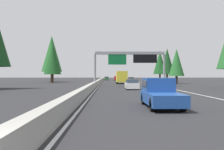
{
  "coord_description": "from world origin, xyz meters",
  "views": [
    {
      "loc": [
        -3.79,
        -1.92,
        2.05
      ],
      "look_at": [
        55.68,
        -2.92,
        2.08
      ],
      "focal_mm": 42.87,
      "sensor_mm": 36.0,
      "label": 1
    }
  ],
  "objects_px": {
    "conifer_right_mid": "(177,62)",
    "sign_gantry_overhead": "(131,59)",
    "sedan_far_left": "(107,79)",
    "conifer_left_far": "(52,54)",
    "sedan_far_center": "(132,85)",
    "conifer_right_distant": "(160,62)",
    "conifer_right_far": "(167,61)",
    "minivan_near_right": "(117,78)",
    "box_truck_distant_a": "(121,77)",
    "conifer_left_mid": "(53,59)",
    "sedan_distant_b": "(131,80)",
    "pickup_far_right": "(160,93)"
  },
  "relations": [
    {
      "from": "minivan_near_right",
      "to": "sign_gantry_overhead",
      "type": "bearing_deg",
      "value": -179.46
    },
    {
      "from": "sedan_far_center",
      "to": "sedan_distant_b",
      "type": "xyz_separation_m",
      "value": [
        39.32,
        -3.37,
        0.0
      ]
    },
    {
      "from": "sedan_far_center",
      "to": "conifer_left_far",
      "type": "bearing_deg",
      "value": 25.04
    },
    {
      "from": "sedan_far_center",
      "to": "sedan_distant_b",
      "type": "relative_size",
      "value": 1.0
    },
    {
      "from": "sign_gantry_overhead",
      "to": "conifer_right_distant",
      "type": "distance_m",
      "value": 51.4
    },
    {
      "from": "minivan_near_right",
      "to": "conifer_left_far",
      "type": "height_order",
      "value": "conifer_left_far"
    },
    {
      "from": "conifer_left_far",
      "to": "sign_gantry_overhead",
      "type": "bearing_deg",
      "value": -148.9
    },
    {
      "from": "conifer_right_mid",
      "to": "conifer_left_far",
      "type": "distance_m",
      "value": 39.06
    },
    {
      "from": "conifer_right_mid",
      "to": "conifer_left_far",
      "type": "relative_size",
      "value": 0.59
    },
    {
      "from": "pickup_far_right",
      "to": "conifer_right_far",
      "type": "relative_size",
      "value": 0.53
    },
    {
      "from": "sign_gantry_overhead",
      "to": "conifer_left_far",
      "type": "height_order",
      "value": "conifer_left_far"
    },
    {
      "from": "conifer_right_far",
      "to": "conifer_left_far",
      "type": "height_order",
      "value": "conifer_left_far"
    },
    {
      "from": "minivan_near_right",
      "to": "box_truck_distant_a",
      "type": "bearing_deg",
      "value": 179.6
    },
    {
      "from": "conifer_right_mid",
      "to": "sign_gantry_overhead",
      "type": "bearing_deg",
      "value": 142.2
    },
    {
      "from": "sedan_distant_b",
      "to": "sedan_far_left",
      "type": "xyz_separation_m",
      "value": [
        29.69,
        7.22,
        0.0
      ]
    },
    {
      "from": "conifer_right_far",
      "to": "box_truck_distant_a",
      "type": "bearing_deg",
      "value": 143.18
    },
    {
      "from": "pickup_far_right",
      "to": "sedan_far_left",
      "type": "height_order",
      "value": "pickup_far_right"
    },
    {
      "from": "conifer_right_far",
      "to": "conifer_right_distant",
      "type": "distance_m",
      "value": 11.88
    },
    {
      "from": "sign_gantry_overhead",
      "to": "conifer_left_mid",
      "type": "relative_size",
      "value": 1.24
    },
    {
      "from": "sign_gantry_overhead",
      "to": "conifer_right_mid",
      "type": "xyz_separation_m",
      "value": [
        15.81,
        -12.26,
        0.11
      ]
    },
    {
      "from": "conifer_right_mid",
      "to": "conifer_left_mid",
      "type": "bearing_deg",
      "value": 75.74
    },
    {
      "from": "box_truck_distant_a",
      "to": "conifer_right_mid",
      "type": "relative_size",
      "value": 1.02
    },
    {
      "from": "conifer_right_far",
      "to": "conifer_left_mid",
      "type": "bearing_deg",
      "value": 112.1
    },
    {
      "from": "pickup_far_right",
      "to": "sedan_distant_b",
      "type": "bearing_deg",
      "value": -3.27
    },
    {
      "from": "conifer_right_far",
      "to": "conifer_left_mid",
      "type": "relative_size",
      "value": 1.02
    },
    {
      "from": "pickup_far_right",
      "to": "conifer_right_distant",
      "type": "distance_m",
      "value": 80.93
    },
    {
      "from": "sedan_far_center",
      "to": "conifer_left_mid",
      "type": "height_order",
      "value": "conifer_left_mid"
    },
    {
      "from": "sedan_distant_b",
      "to": "minivan_near_right",
      "type": "relative_size",
      "value": 0.88
    },
    {
      "from": "conifer_right_distant",
      "to": "sign_gantry_overhead",
      "type": "bearing_deg",
      "value": 163.16
    },
    {
      "from": "conifer_right_far",
      "to": "sedan_distant_b",
      "type": "bearing_deg",
      "value": 119.72
    },
    {
      "from": "sedan_far_center",
      "to": "conifer_right_distant",
      "type": "relative_size",
      "value": 0.4
    },
    {
      "from": "conifer_right_mid",
      "to": "conifer_right_far",
      "type": "bearing_deg",
      "value": -6.81
    },
    {
      "from": "sedan_far_left",
      "to": "conifer_left_far",
      "type": "xyz_separation_m",
      "value": [
        -24.69,
        16.86,
        7.96
      ]
    },
    {
      "from": "sedan_far_center",
      "to": "conifer_right_mid",
      "type": "bearing_deg",
      "value": -27.53
    },
    {
      "from": "conifer_right_distant",
      "to": "conifer_left_far",
      "type": "relative_size",
      "value": 0.77
    },
    {
      "from": "sedan_far_center",
      "to": "conifer_left_far",
      "type": "distance_m",
      "value": 49.56
    },
    {
      "from": "sedan_distant_b",
      "to": "conifer_right_distant",
      "type": "xyz_separation_m",
      "value": [
        18.78,
        -12.14,
        5.97
      ]
    },
    {
      "from": "minivan_near_right",
      "to": "conifer_right_distant",
      "type": "xyz_separation_m",
      "value": [
        -7.04,
        -15.41,
        5.7
      ]
    },
    {
      "from": "conifer_right_far",
      "to": "conifer_left_far",
      "type": "bearing_deg",
      "value": 93.01
    },
    {
      "from": "sedan_far_left",
      "to": "box_truck_distant_a",
      "type": "distance_m",
      "value": 43.84
    },
    {
      "from": "sign_gantry_overhead",
      "to": "pickup_far_right",
      "type": "height_order",
      "value": "sign_gantry_overhead"
    },
    {
      "from": "sedan_far_left",
      "to": "conifer_right_distant",
      "type": "height_order",
      "value": "conifer_right_distant"
    },
    {
      "from": "sedan_far_left",
      "to": "conifer_right_mid",
      "type": "distance_m",
      "value": 47.53
    },
    {
      "from": "sedan_distant_b",
      "to": "minivan_near_right",
      "type": "bearing_deg",
      "value": 7.22
    },
    {
      "from": "minivan_near_right",
      "to": "conifer_left_far",
      "type": "bearing_deg",
      "value": 135.01
    },
    {
      "from": "minivan_near_right",
      "to": "conifer_right_far",
      "type": "height_order",
      "value": "conifer_right_far"
    },
    {
      "from": "pickup_far_right",
      "to": "sedan_far_left",
      "type": "distance_m",
      "value": 90.19
    },
    {
      "from": "conifer_right_far",
      "to": "sedan_far_center",
      "type": "bearing_deg",
      "value": 161.5
    },
    {
      "from": "sedan_distant_b",
      "to": "conifer_left_far",
      "type": "distance_m",
      "value": 25.85
    },
    {
      "from": "conifer_right_far",
      "to": "minivan_near_right",
      "type": "bearing_deg",
      "value": 39.08
    }
  ]
}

